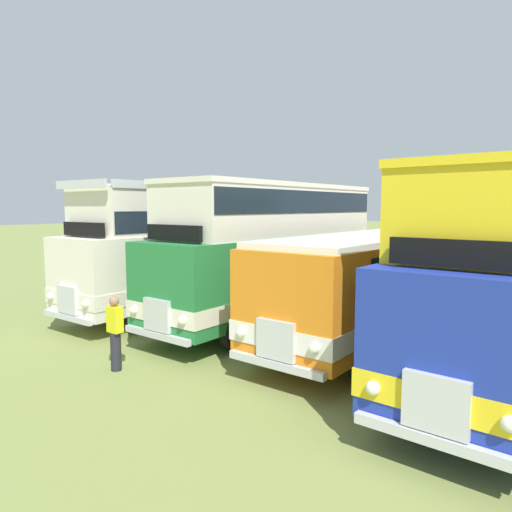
{
  "coord_description": "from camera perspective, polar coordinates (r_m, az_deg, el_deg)",
  "views": [
    {
      "loc": [
        -1.79,
        -12.25,
        3.76
      ],
      "look_at": [
        -11.41,
        -0.15,
        2.11
      ],
      "focal_mm": 32.61,
      "sensor_mm": 36.0,
      "label": 1
    }
  ],
  "objects": [
    {
      "name": "bus_third_in_row",
      "position": [
        13.75,
        15.1,
        -2.51
      ],
      "size": [
        2.67,
        10.33,
        2.99
      ],
      "color": "orange",
      "rests_on": "ground"
    },
    {
      "name": "marshal_person",
      "position": [
        11.23,
        -16.88,
        -8.99
      ],
      "size": [
        0.36,
        0.24,
        1.73
      ],
      "color": "#23232D",
      "rests_on": "ground"
    },
    {
      "name": "bus_second_in_row",
      "position": [
        15.18,
        2.22,
        1.2
      ],
      "size": [
        2.7,
        9.77,
        4.49
      ],
      "color": "#237538",
      "rests_on": "ground"
    },
    {
      "name": "bus_first_in_row",
      "position": [
        17.71,
        -6.69,
        1.53
      ],
      "size": [
        2.85,
        11.05,
        4.52
      ],
      "color": "silver",
      "rests_on": "ground"
    }
  ]
}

